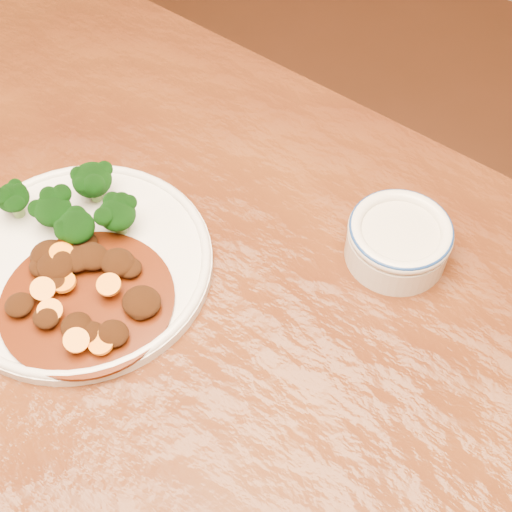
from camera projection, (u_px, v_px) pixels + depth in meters
The scene contains 5 objects.
dining_table at pixel (198, 389), 0.83m from camera, with size 1.58×1.04×0.75m.
dinner_plate at pixel (81, 263), 0.83m from camera, with size 0.31×0.31×0.02m.
broccoli_florets at pixel (75, 205), 0.84m from camera, with size 0.16×0.11×0.05m.
mince_stew at pixel (84, 287), 0.79m from camera, with size 0.19×0.19×0.03m.
dip_bowl at pixel (398, 239), 0.82m from camera, with size 0.12×0.12×0.05m.
Camera 1 is at (0.25, -0.28, 1.43)m, focal length 50.00 mm.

